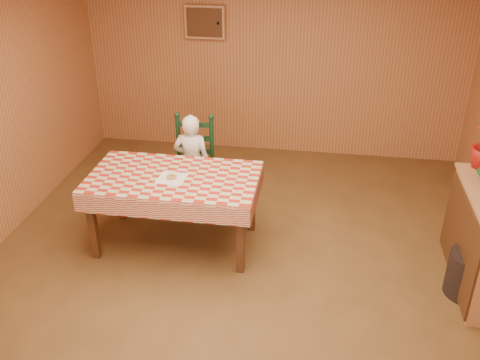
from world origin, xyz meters
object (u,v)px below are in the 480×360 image
(ladder_chair, at_px, (194,165))
(storage_bin, at_px, (471,274))
(seated_child, at_px, (192,163))
(dining_table, at_px, (174,184))

(ladder_chair, relative_size, storage_bin, 2.61)
(seated_child, bearing_deg, ladder_chair, -90.00)
(seated_child, xyz_separation_m, storage_bin, (2.78, -1.09, -0.36))
(dining_table, height_order, ladder_chair, ladder_chair)
(dining_table, xyz_separation_m, seated_child, (0.00, 0.73, -0.13))
(dining_table, relative_size, ladder_chair, 1.53)
(seated_child, bearing_deg, dining_table, 90.00)
(dining_table, relative_size, storage_bin, 4.00)
(ladder_chair, bearing_deg, dining_table, -90.00)
(dining_table, bearing_deg, storage_bin, -7.41)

